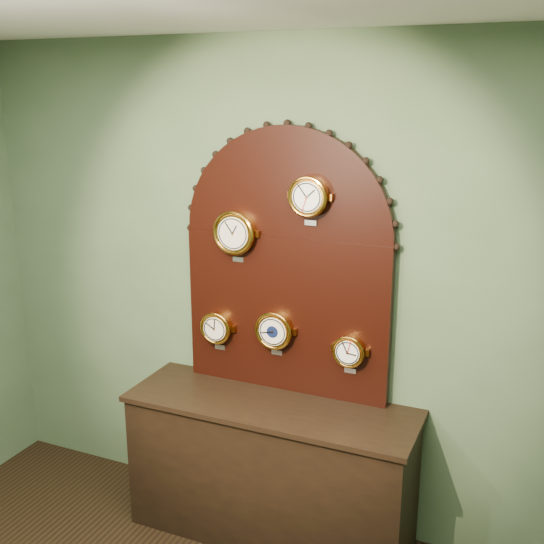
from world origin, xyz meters
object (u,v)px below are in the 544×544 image
at_px(barometer, 275,330).
at_px(tide_clock, 349,351).
at_px(arabic_clock, 309,196).
at_px(hygrometer, 217,328).
at_px(display_board, 287,255).
at_px(shop_counter, 271,472).
at_px(roman_clock, 235,233).

relative_size(barometer, tide_clock, 1.17).
distance_m(arabic_clock, tide_clock, 0.86).
relative_size(arabic_clock, tide_clock, 1.15).
bearing_deg(hygrometer, display_board, 9.11).
bearing_deg(tide_clock, hygrometer, -179.97).
bearing_deg(display_board, arabic_clock, -23.76).
bearing_deg(arabic_clock, display_board, 156.24).
bearing_deg(arabic_clock, hygrometer, 179.94).
height_order(display_board, barometer, display_board).
bearing_deg(tide_clock, barometer, -179.84).
bearing_deg(shop_counter, roman_clock, 151.45).
bearing_deg(barometer, tide_clock, 0.16).
xyz_separation_m(display_board, arabic_clock, (0.15, -0.07, 0.34)).
distance_m(roman_clock, hygrometer, 0.59).
relative_size(shop_counter, tide_clock, 6.88).
height_order(shop_counter, barometer, barometer).
xyz_separation_m(shop_counter, roman_clock, (-0.28, 0.15, 1.34)).
height_order(roman_clock, arabic_clock, arabic_clock).
bearing_deg(hygrometer, barometer, -0.13).
xyz_separation_m(display_board, hygrometer, (-0.41, -0.07, -0.46)).
xyz_separation_m(arabic_clock, barometer, (-0.19, -0.00, -0.77)).
relative_size(shop_counter, barometer, 5.88).
xyz_separation_m(shop_counter, hygrometer, (-0.41, 0.15, 0.76)).
xyz_separation_m(shop_counter, barometer, (-0.04, 0.15, 0.80)).
xyz_separation_m(display_board, barometer, (-0.04, -0.07, -0.42)).
xyz_separation_m(display_board, roman_clock, (-0.28, -0.07, 0.12)).
relative_size(roman_clock, tide_clock, 1.29).
bearing_deg(hygrometer, roman_clock, -0.64).
distance_m(display_board, roman_clock, 0.31).
distance_m(display_board, tide_clock, 0.62).
bearing_deg(arabic_clock, barometer, -179.93).
height_order(arabic_clock, barometer, arabic_clock).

